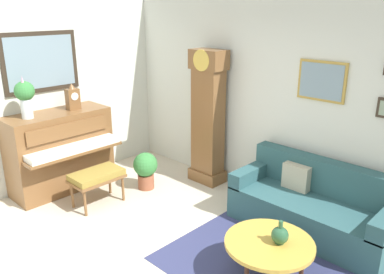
{
  "coord_description": "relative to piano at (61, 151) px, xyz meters",
  "views": [
    {
      "loc": [
        2.86,
        -2.06,
        2.59
      ],
      "look_at": [
        -0.48,
        1.38,
        0.99
      ],
      "focal_mm": 36.54,
      "sensor_mm": 36.0,
      "label": 1
    }
  ],
  "objects": [
    {
      "name": "grandfather_clock",
      "position": [
        1.36,
        1.69,
        0.37
      ],
      "size": [
        0.52,
        0.34,
        2.03
      ],
      "color": "brown",
      "rests_on": "ground_plane"
    },
    {
      "name": "flower_vase",
      "position": [
        0.0,
        -0.41,
        0.89
      ],
      "size": [
        0.26,
        0.26,
        0.58
      ],
      "color": "silver",
      "rests_on": "piano"
    },
    {
      "name": "piano",
      "position": [
        0.0,
        0.0,
        0.0
      ],
      "size": [
        0.87,
        1.44,
        1.17
      ],
      "color": "brown",
      "rests_on": "ground_plane"
    },
    {
      "name": "mantel_clock",
      "position": [
        0.0,
        0.27,
        0.75
      ],
      "size": [
        0.13,
        0.18,
        0.38
      ],
      "color": "brown",
      "rests_on": "piano"
    },
    {
      "name": "coffee_table",
      "position": [
        3.34,
        0.39,
        -0.21
      ],
      "size": [
        0.88,
        0.88,
        0.41
      ],
      "color": "gold",
      "rests_on": "ground_plane"
    },
    {
      "name": "green_jug",
      "position": [
        3.42,
        0.44,
        -0.09
      ],
      "size": [
        0.17,
        0.17,
        0.24
      ],
      "color": "#234C33",
      "rests_on": "coffee_table"
    },
    {
      "name": "potted_plant",
      "position": [
        0.88,
        0.85,
        -0.27
      ],
      "size": [
        0.36,
        0.36,
        0.56
      ],
      "color": "#935138",
      "rests_on": "ground_plane"
    },
    {
      "name": "area_rug",
      "position": [
        3.26,
        0.47,
        -0.59
      ],
      "size": [
        2.1,
        1.5,
        0.01
      ],
      "primitive_type": "cube",
      "color": "navy",
      "rests_on": "ground_plane"
    },
    {
      "name": "wall_left",
      "position": [
        -0.37,
        -0.42,
        0.82
      ],
      "size": [
        0.13,
        4.9,
        2.8
      ],
      "color": "silver",
      "rests_on": "ground_plane"
    },
    {
      "name": "couch",
      "position": [
        3.22,
        1.51,
        -0.28
      ],
      "size": [
        1.9,
        0.8,
        0.84
      ],
      "color": "#2D565B",
      "rests_on": "ground_plane"
    },
    {
      "name": "ground_plane",
      "position": [
        2.23,
        -0.43,
        -0.64
      ],
      "size": [
        6.4,
        6.0,
        0.1
      ],
      "primitive_type": "cube",
      "color": "beige"
    },
    {
      "name": "piano_bench",
      "position": [
        0.8,
        0.08,
        -0.19
      ],
      "size": [
        0.42,
        0.7,
        0.48
      ],
      "color": "brown",
      "rests_on": "ground_plane"
    },
    {
      "name": "wall_back",
      "position": [
        2.25,
        1.97,
        0.81
      ],
      "size": [
        5.3,
        0.13,
        2.8
      ],
      "color": "silver",
      "rests_on": "ground_plane"
    }
  ]
}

